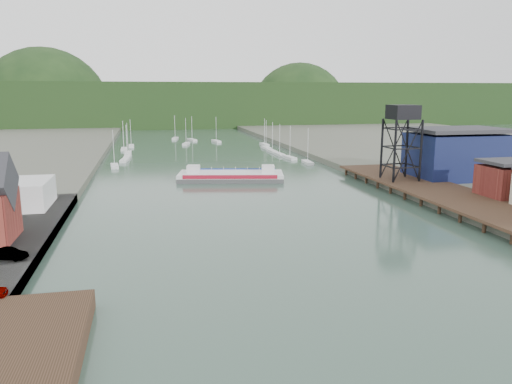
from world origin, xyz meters
name	(u,v)px	position (x,y,z in m)	size (l,w,h in m)	color
ground	(357,323)	(0.00, 0.00, 0.00)	(600.00, 600.00, 0.00)	#2D463C
west_stage	(19,348)	(-29.00, 0.00, 0.90)	(10.00, 18.00, 1.80)	black
east_pier	(441,192)	(37.00, 45.00, 1.90)	(14.00, 70.00, 2.45)	black
lift_tower	(403,117)	(35.00, 58.00, 15.65)	(6.50, 6.50, 16.00)	black
blue_shed	(457,154)	(50.00, 60.00, 7.06)	(20.50, 14.50, 11.30)	#0C0F36
marina_sailboats	(200,150)	(0.08, 138.46, 0.35)	(57.71, 92.65, 0.90)	silver
distant_hills	(168,107)	(-3.98, 301.35, 10.38)	(500.00, 120.00, 80.00)	black
chain_ferry	(231,176)	(1.00, 76.99, 1.03)	(26.34, 14.72, 3.58)	#454648
car_west_b	(9,254)	(-34.71, 21.01, 2.29)	(1.45, 4.16, 1.37)	#999999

